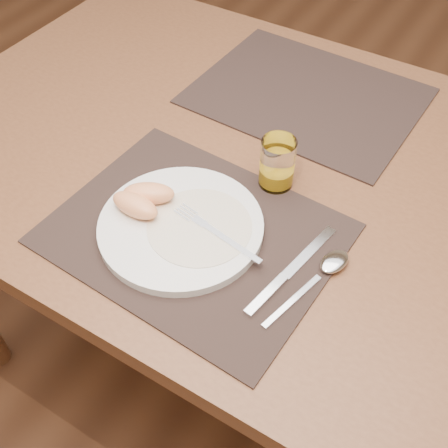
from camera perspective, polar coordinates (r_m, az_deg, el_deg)
ground at (r=1.64m, az=2.97°, el=-13.53°), size 5.00×5.00×0.00m
table at (r=1.10m, az=4.31°, el=3.13°), size 1.40×0.90×0.75m
placemat_near at (r=0.92m, az=-3.04°, el=-0.95°), size 0.47×0.37×0.00m
placemat_far at (r=1.21m, az=8.38°, el=12.78°), size 0.46×0.37×0.00m
plate at (r=0.92m, az=-4.40°, el=-0.25°), size 0.27×0.27×0.02m
plate_dressing at (r=0.90m, az=-2.51°, el=-0.22°), size 0.17×0.17×0.00m
fork at (r=0.90m, az=-1.38°, el=-0.51°), size 0.17×0.05×0.00m
knife at (r=0.86m, az=6.19°, el=-5.31°), size 0.05×0.22×0.01m
spoon at (r=0.88m, az=10.55°, el=-4.33°), size 0.07×0.19×0.01m
juice_glass at (r=0.97m, az=5.42°, el=5.97°), size 0.06×0.06×0.09m
grapefruit_wedges at (r=0.93m, az=-8.33°, el=2.51°), size 0.10×0.09×0.03m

